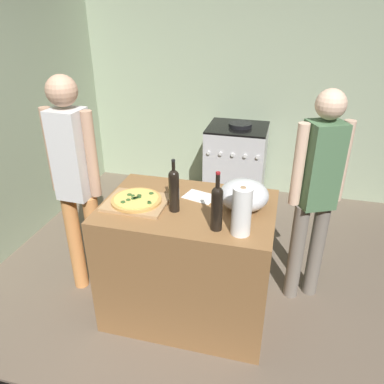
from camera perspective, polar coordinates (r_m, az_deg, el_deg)
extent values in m
cube|color=#6B5B4C|center=(3.61, 2.67, -8.66)|extent=(4.12, 3.35, 0.02)
cube|color=#99A889|center=(4.41, 7.09, 16.47)|extent=(4.12, 0.10, 2.60)
cube|color=#99A889|center=(3.82, -25.18, 12.54)|extent=(0.10, 3.35, 2.60)
cube|color=olive|center=(2.71, -0.54, -10.35)|extent=(1.14, 0.76, 0.90)
cube|color=tan|center=(2.51, -8.40, -1.57)|extent=(0.40, 0.32, 0.02)
cylinder|color=tan|center=(2.50, -8.43, -1.19)|extent=(0.33, 0.33, 0.02)
cylinder|color=#EAC660|center=(2.50, -8.45, -0.97)|extent=(0.29, 0.29, 0.00)
cylinder|color=#335926|center=(2.46, -10.42, -1.50)|extent=(0.03, 0.03, 0.01)
cylinder|color=#335926|center=(2.54, -6.19, -0.20)|extent=(0.03, 0.03, 0.01)
cylinder|color=#335926|center=(2.49, -8.88, -0.97)|extent=(0.03, 0.03, 0.01)
cylinder|color=#335926|center=(2.48, -9.64, -1.17)|extent=(0.03, 0.03, 0.01)
cylinder|color=#335926|center=(2.49, -8.45, -0.87)|extent=(0.03, 0.03, 0.01)
cylinder|color=#335926|center=(2.52, -8.95, -0.56)|extent=(0.03, 0.03, 0.01)
cylinder|color=#335926|center=(2.49, -8.66, -0.97)|extent=(0.03, 0.03, 0.01)
cylinder|color=#335926|center=(2.43, -6.54, -1.50)|extent=(0.02, 0.02, 0.01)
cylinder|color=#335926|center=(2.52, -8.01, -0.54)|extent=(0.03, 0.03, 0.01)
cylinder|color=#335926|center=(2.42, -6.47, -1.66)|extent=(0.03, 0.03, 0.01)
cylinder|color=#335926|center=(2.54, -9.46, -0.40)|extent=(0.03, 0.03, 0.01)
cylinder|color=#335926|center=(2.50, -8.03, -0.79)|extent=(0.03, 0.03, 0.01)
cylinder|color=#B2B2B7|center=(2.46, 7.75, -2.33)|extent=(0.13, 0.13, 0.01)
ellipsoid|color=silver|center=(2.41, 7.88, -0.43)|extent=(0.32, 0.32, 0.19)
cylinder|color=white|center=(2.13, 7.54, -2.89)|extent=(0.11, 0.11, 0.29)
cylinder|color=#997551|center=(2.13, 7.54, -2.84)|extent=(0.03, 0.03, 0.30)
cylinder|color=black|center=(2.36, -2.73, -0.18)|extent=(0.07, 0.07, 0.25)
sphere|color=black|center=(2.30, -2.80, 2.55)|extent=(0.07, 0.07, 0.07)
cylinder|color=black|center=(2.28, -2.83, 3.82)|extent=(0.02, 0.02, 0.07)
cylinder|color=black|center=(2.26, -2.85, 4.79)|extent=(0.02, 0.02, 0.01)
cylinder|color=black|center=(2.17, 3.77, -2.92)|extent=(0.07, 0.07, 0.24)
sphere|color=black|center=(2.11, 3.87, -0.10)|extent=(0.07, 0.07, 0.07)
cylinder|color=black|center=(2.08, 3.93, 1.56)|extent=(0.02, 0.02, 0.09)
cylinder|color=maroon|center=(2.06, 3.97, 2.88)|extent=(0.03, 0.03, 0.01)
cube|color=white|center=(2.57, 1.19, -0.71)|extent=(0.24, 0.20, 0.00)
cube|color=#B7B7BC|center=(4.27, 6.64, 3.99)|extent=(0.64, 0.58, 0.87)
cube|color=black|center=(4.12, 6.97, 9.69)|extent=(0.64, 0.58, 0.02)
cylinder|color=silver|center=(3.94, 2.50, 5.98)|extent=(0.04, 0.02, 0.04)
cylinder|color=silver|center=(3.92, 4.33, 5.80)|extent=(0.04, 0.02, 0.04)
cylinder|color=silver|center=(3.90, 6.18, 5.61)|extent=(0.04, 0.02, 0.04)
cylinder|color=silver|center=(3.89, 8.04, 5.42)|extent=(0.04, 0.02, 0.04)
cylinder|color=silver|center=(3.88, 9.91, 5.22)|extent=(0.04, 0.02, 0.04)
cylinder|color=black|center=(4.11, 7.35, 10.06)|extent=(0.25, 0.25, 0.04)
cylinder|color=#D88C4C|center=(3.08, -17.30, -7.24)|extent=(0.11, 0.11, 0.84)
cylinder|color=#D88C4C|center=(3.00, -14.35, -7.93)|extent=(0.11, 0.11, 0.84)
cube|color=silver|center=(2.70, -17.79, 5.40)|extent=(0.23, 0.21, 0.63)
cylinder|color=tan|center=(2.79, -20.49, 5.95)|extent=(0.08, 0.08, 0.60)
cylinder|color=tan|center=(2.62, -15.01, 5.43)|extent=(0.08, 0.08, 0.60)
sphere|color=tan|center=(2.59, -19.17, 14.31)|extent=(0.20, 0.20, 0.20)
cylinder|color=slate|center=(3.04, 18.29, -8.36)|extent=(0.11, 0.11, 0.80)
cylinder|color=slate|center=(2.97, 15.51, -8.83)|extent=(0.11, 0.11, 0.80)
cube|color=#4C724C|center=(2.67, 18.92, 3.82)|extent=(0.29, 0.28, 0.60)
cylinder|color=beige|center=(2.75, 21.88, 4.28)|extent=(0.08, 0.08, 0.57)
cylinder|color=beige|center=(2.59, 15.88, 3.92)|extent=(0.08, 0.08, 0.57)
sphere|color=beige|center=(2.55, 20.32, 12.38)|extent=(0.19, 0.19, 0.19)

